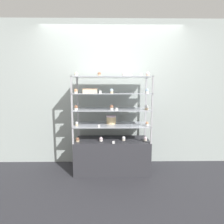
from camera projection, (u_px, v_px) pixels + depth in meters
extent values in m
plane|color=#2D2D33|center=(112.00, 170.00, 3.00)|extent=(20.00, 20.00, 0.00)
cube|color=#A8B2AD|center=(112.00, 94.00, 3.21)|extent=(8.00, 0.05, 2.60)
cube|color=#333338|center=(112.00, 155.00, 2.96)|extent=(1.23, 0.49, 0.55)
cube|color=#B7B7BC|center=(78.00, 129.00, 3.13)|extent=(0.02, 0.02, 0.26)
cube|color=#B7B7BC|center=(145.00, 129.00, 3.15)|extent=(0.02, 0.02, 0.26)
cube|color=#B7B7BC|center=(73.00, 136.00, 2.66)|extent=(0.02, 0.02, 0.26)
cube|color=#B7B7BC|center=(151.00, 136.00, 2.68)|extent=(0.02, 0.02, 0.26)
cube|color=#B7BCC6|center=(112.00, 125.00, 2.89)|extent=(1.23, 0.49, 0.01)
cube|color=#B7B7BC|center=(78.00, 115.00, 3.09)|extent=(0.02, 0.02, 0.26)
cube|color=#B7B7BC|center=(145.00, 114.00, 3.11)|extent=(0.02, 0.02, 0.26)
cube|color=#B7B7BC|center=(72.00, 119.00, 2.63)|extent=(0.02, 0.02, 0.26)
cube|color=#B7B7BC|center=(152.00, 119.00, 2.64)|extent=(0.02, 0.02, 0.26)
cube|color=#B7BCC6|center=(112.00, 109.00, 2.85)|extent=(1.23, 0.49, 0.01)
cube|color=#B7B7BC|center=(78.00, 100.00, 3.06)|extent=(0.02, 0.02, 0.26)
cube|color=#B7B7BC|center=(146.00, 100.00, 3.07)|extent=(0.02, 0.02, 0.26)
cube|color=#B7B7BC|center=(72.00, 102.00, 2.59)|extent=(0.02, 0.02, 0.26)
cube|color=#B7B7BC|center=(152.00, 102.00, 2.61)|extent=(0.02, 0.02, 0.26)
cube|color=#B7BCC6|center=(112.00, 93.00, 2.82)|extent=(1.23, 0.49, 0.01)
cube|color=#B7B7BC|center=(77.00, 85.00, 3.02)|extent=(0.02, 0.02, 0.26)
cube|color=#B7B7BC|center=(146.00, 85.00, 3.04)|extent=(0.02, 0.02, 0.26)
cube|color=#B7B7BC|center=(71.00, 85.00, 2.56)|extent=(0.02, 0.02, 0.26)
cube|color=#B7B7BC|center=(153.00, 85.00, 2.57)|extent=(0.02, 0.02, 0.26)
cube|color=#B7BCC6|center=(112.00, 77.00, 2.78)|extent=(1.23, 0.49, 0.01)
cylinder|color=#DBBC84|center=(111.00, 120.00, 2.94)|extent=(0.16, 0.16, 0.12)
cylinder|color=silver|center=(111.00, 116.00, 2.93)|extent=(0.16, 0.16, 0.02)
cube|color=beige|center=(90.00, 91.00, 2.83)|extent=(0.23, 0.15, 0.06)
cube|color=#E5996B|center=(90.00, 89.00, 2.82)|extent=(0.23, 0.16, 0.01)
cylinder|color=#CCB28C|center=(78.00, 141.00, 2.80)|extent=(0.06, 0.06, 0.02)
sphere|color=#8C5B42|center=(78.00, 139.00, 2.80)|extent=(0.06, 0.06, 0.06)
cylinder|color=white|center=(101.00, 140.00, 2.83)|extent=(0.06, 0.06, 0.02)
sphere|color=silver|center=(101.00, 139.00, 2.82)|extent=(0.06, 0.06, 0.06)
cylinder|color=beige|center=(124.00, 140.00, 2.87)|extent=(0.06, 0.06, 0.02)
sphere|color=white|center=(124.00, 138.00, 2.86)|extent=(0.06, 0.06, 0.06)
cylinder|color=beige|center=(145.00, 140.00, 2.86)|extent=(0.06, 0.06, 0.02)
sphere|color=silver|center=(145.00, 138.00, 2.85)|extent=(0.06, 0.06, 0.06)
cube|color=white|center=(114.00, 142.00, 2.69)|extent=(0.04, 0.00, 0.04)
cylinder|color=#CCB28C|center=(77.00, 125.00, 2.80)|extent=(0.05, 0.05, 0.03)
sphere|color=white|center=(77.00, 123.00, 2.80)|extent=(0.05, 0.05, 0.05)
cylinder|color=white|center=(147.00, 125.00, 2.80)|extent=(0.05, 0.05, 0.03)
sphere|color=#E5996B|center=(147.00, 123.00, 2.79)|extent=(0.05, 0.05, 0.05)
cube|color=white|center=(99.00, 126.00, 2.66)|extent=(0.04, 0.00, 0.04)
cylinder|color=white|center=(76.00, 109.00, 2.73)|extent=(0.06, 0.06, 0.03)
sphere|color=#8C5B42|center=(76.00, 107.00, 2.73)|extent=(0.06, 0.06, 0.06)
cylinder|color=white|center=(112.00, 109.00, 2.77)|extent=(0.06, 0.06, 0.03)
sphere|color=#8C5B42|center=(112.00, 107.00, 2.77)|extent=(0.06, 0.06, 0.06)
cylinder|color=#CCB28C|center=(147.00, 109.00, 2.74)|extent=(0.06, 0.06, 0.03)
sphere|color=white|center=(147.00, 107.00, 2.73)|extent=(0.06, 0.06, 0.06)
cube|color=white|center=(117.00, 109.00, 2.62)|extent=(0.04, 0.00, 0.04)
cylinder|color=beige|center=(76.00, 92.00, 2.70)|extent=(0.05, 0.05, 0.03)
sphere|color=#E5996B|center=(76.00, 90.00, 2.70)|extent=(0.06, 0.06, 0.06)
cylinder|color=#CCB28C|center=(112.00, 92.00, 2.70)|extent=(0.05, 0.05, 0.03)
sphere|color=silver|center=(112.00, 90.00, 2.70)|extent=(0.06, 0.06, 0.06)
cylinder|color=white|center=(147.00, 92.00, 2.77)|extent=(0.05, 0.05, 0.03)
sphere|color=silver|center=(147.00, 90.00, 2.77)|extent=(0.06, 0.06, 0.06)
cube|color=white|center=(100.00, 92.00, 2.59)|extent=(0.04, 0.00, 0.04)
cylinder|color=white|center=(76.00, 76.00, 2.68)|extent=(0.05, 0.05, 0.03)
sphere|color=#F4EAB2|center=(76.00, 74.00, 2.68)|extent=(0.05, 0.05, 0.05)
cylinder|color=#CCB28C|center=(99.00, 75.00, 2.67)|extent=(0.05, 0.05, 0.03)
sphere|color=#8C5B42|center=(99.00, 74.00, 2.67)|extent=(0.05, 0.05, 0.05)
cylinder|color=white|center=(124.00, 76.00, 2.69)|extent=(0.05, 0.05, 0.03)
sphere|color=silver|center=(124.00, 74.00, 2.68)|extent=(0.05, 0.05, 0.05)
cylinder|color=#CCB28C|center=(148.00, 75.00, 2.67)|extent=(0.05, 0.05, 0.03)
sphere|color=silver|center=(148.00, 74.00, 2.67)|extent=(0.05, 0.05, 0.05)
cube|color=white|center=(141.00, 74.00, 2.56)|extent=(0.04, 0.00, 0.04)
torus|color=#EFE5CC|center=(128.00, 76.00, 2.80)|extent=(0.14, 0.14, 0.04)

